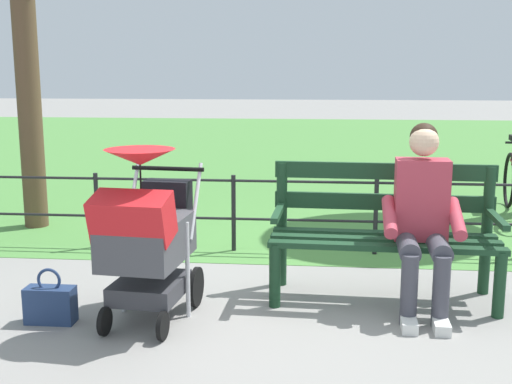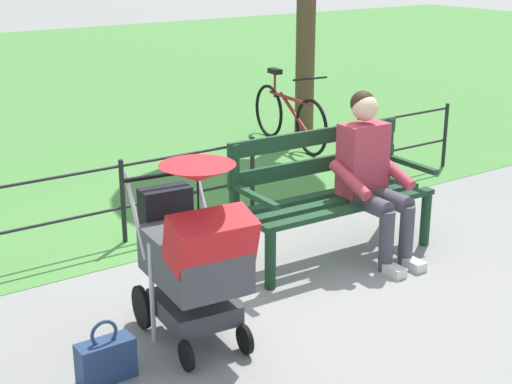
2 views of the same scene
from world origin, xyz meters
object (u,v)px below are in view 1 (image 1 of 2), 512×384
person_on_bench (423,213)px  stroller (147,234)px  park_bench (384,226)px  handbag (50,304)px

person_on_bench → stroller: bearing=12.5°
park_bench → stroller: bearing=21.7°
park_bench → person_on_bench: (-0.23, 0.22, 0.15)m
person_on_bench → stroller: (1.80, 0.40, -0.08)m
park_bench → handbag: park_bench is taller
park_bench → stroller: size_ratio=1.41×
park_bench → stroller: 1.69m
person_on_bench → handbag: person_on_bench is taller
person_on_bench → park_bench: bearing=-43.8°
stroller → handbag: bearing=7.6°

